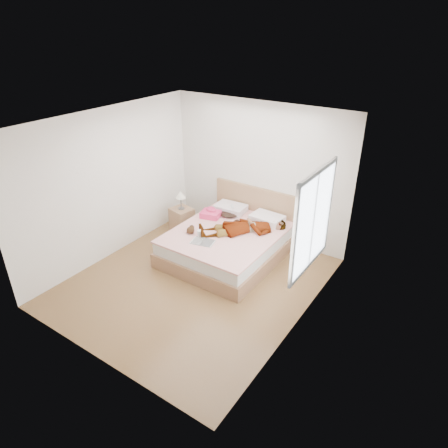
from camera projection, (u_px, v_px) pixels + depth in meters
The scene contains 11 objects.
ground at pixel (195, 282), 6.55m from camera, with size 4.00×4.00×0.00m, color #4F2F18.
woman at pixel (244, 225), 6.99m from camera, with size 0.59×1.58×0.22m, color white.
hair at pixel (231, 211), 7.64m from camera, with size 0.44×0.54×0.08m, color black.
phone at pixel (232, 206), 7.50m from camera, with size 0.05×0.10×0.01m, color silver.
room_shell at pixel (313, 221), 5.20m from camera, with size 4.00×4.00×4.00m.
bed at pixel (230, 241), 7.18m from camera, with size 1.80×2.08×1.00m.
towel at pixel (211, 213), 7.49m from camera, with size 0.41×0.36×0.18m.
magazine at pixel (203, 242), 6.67m from camera, with size 0.44×0.34×0.02m.
coffee_mug at pixel (200, 233), 6.86m from camera, with size 0.13×0.11×0.10m.
plush_toy at pixel (191, 230), 6.94m from camera, with size 0.19×0.23×0.12m.
nightstand at pixel (182, 218), 7.96m from camera, with size 0.48×0.44×0.88m.
Camera 1 is at (3.40, -4.19, 3.86)m, focal length 32.00 mm.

